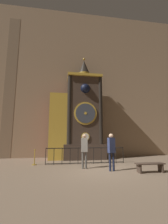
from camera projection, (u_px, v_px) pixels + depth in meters
ground_plane at (105, 170)px, 7.58m from camera, size 28.00×28.00×0.00m
cathedral_back_wall at (86, 81)px, 13.75m from camera, size 24.00×0.32×13.55m
clock_tower at (79, 116)px, 11.87m from camera, size 4.27×1.82×8.29m
railing_fence at (86, 155)px, 9.47m from camera, size 5.01×0.05×1.00m
visitor_near at (84, 147)px, 8.19m from camera, size 0.36×0.25×1.83m
visitor_far at (111, 148)px, 7.63m from camera, size 0.38×0.30×1.85m
stanchion_post at (34, 160)px, 9.08m from camera, size 0.28×0.28×0.94m
visitor_bench at (150, 166)px, 7.21m from camera, size 1.41×0.40×0.44m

